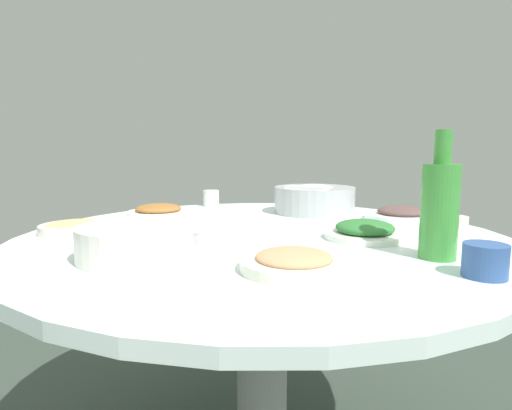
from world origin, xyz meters
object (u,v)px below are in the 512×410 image
Objects in this scene: dish_noodles at (74,227)px; tea_cup_far at (454,229)px; rice_bowl at (314,199)px; tea_cup_side at (485,261)px; green_bottle at (440,208)px; dish_greens at (365,231)px; dish_shrimp at (294,262)px; soup_bowl at (139,243)px; dish_stirfry at (158,211)px; tea_cup_near at (211,198)px; round_dining_table at (262,282)px; dish_eggplant at (401,215)px.

dish_noodles is 2.77× the size of tea_cup_far.
rice_bowl is 0.83m from tea_cup_side.
green_bottle is at bearing -27.37° from tea_cup_side.
tea_cup_side reaches higher than dish_greens.
tea_cup_far is (-0.09, -0.49, 0.02)m from dish_shrimp.
soup_bowl is 0.35m from dish_shrimp.
rice_bowl is 0.82m from soup_bowl.
dish_greens is (-0.71, -0.26, 0.00)m from dish_stirfry.
tea_cup_far is (-0.98, -0.10, 0.00)m from tea_cup_near.
rice_bowl is 1.16× the size of soup_bowl.
tea_cup_side is at bearing -174.22° from round_dining_table.
dish_eggplant is at bearing -104.16° from round_dining_table.
rice_bowl is at bearing -67.06° from round_dining_table.
dish_eggplant is 0.34m from tea_cup_far.
tea_cup_far reaches higher than dish_eggplant.
dish_shrimp is 0.98m from tea_cup_near.
dish_stirfry is 3.22× the size of tea_cup_far.
tea_cup_far is at bearing -118.41° from soup_bowl.
dish_eggplant is 1.26× the size of dish_noodles.
tea_cup_far is at bearing -55.16° from tea_cup_side.
soup_bowl is 0.66m from green_bottle.
green_bottle is (-0.62, 0.29, 0.06)m from rice_bowl.
soup_bowl is 1.20× the size of dish_greens.
tea_cup_side is at bearing -153.21° from dish_noodles.
dish_noodles is (-0.13, 0.33, -0.00)m from dish_stirfry.
soup_bowl is at bearing 39.12° from tea_cup_side.
dish_eggplant is (-0.61, -0.60, 0.00)m from dish_stirfry.
green_bottle reaches higher than rice_bowl.
dish_eggplant reaches higher than dish_shrimp.
green_bottle is at bearing -146.54° from dish_noodles.
dish_shrimp is 3.18× the size of tea_cup_near.
round_dining_table is at bearing 37.44° from dish_greens.
rice_bowl is 1.38× the size of dish_greens.
green_bottle is at bearing -164.89° from round_dining_table.
soup_bowl reaches higher than tea_cup_far.
round_dining_table is 0.57m from dish_noodles.
soup_bowl is 0.94× the size of green_bottle.
rice_bowl is 0.84m from dish_noodles.
rice_bowl is 1.08× the size of green_bottle.
tea_cup_near is at bearing -44.25° from soup_bowl.
soup_bowl is 3.85× the size of tea_cup_near.
dish_shrimp is at bearing 79.75° from tea_cup_far.
rice_bowl reaches higher than dish_noodles.
dish_stirfry is at bearing -7.36° from dish_shrimp.
tea_cup_near is at bearing 23.36° from dish_eggplant.
rice_bowl reaches higher than soup_bowl.
round_dining_table is 6.11× the size of dish_stirfry.
tea_cup_near reaches higher than round_dining_table.
dish_eggplant is 0.86× the size of green_bottle.
dish_shrimp is 0.72m from dish_eggplant.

